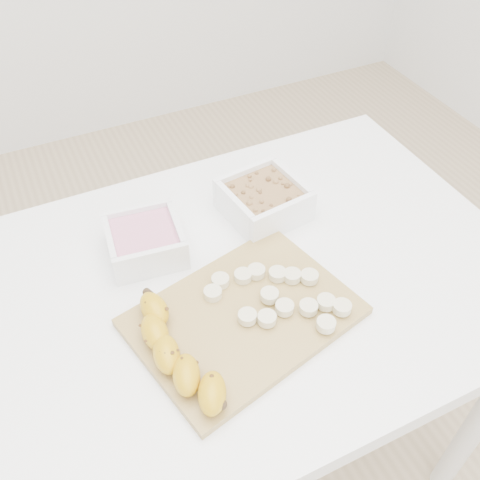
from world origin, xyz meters
name	(u,v)px	position (x,y,z in m)	size (l,w,h in m)	color
ground	(245,453)	(0.00, 0.00, 0.00)	(3.50, 3.50, 0.00)	#C6AD89
table	(247,308)	(0.00, 0.00, 0.65)	(1.00, 0.70, 0.75)	white
bowl_yogurt	(145,240)	(-0.14, 0.13, 0.78)	(0.15, 0.15, 0.06)	white
bowl_granola	(264,199)	(0.10, 0.13, 0.78)	(0.16, 0.16, 0.07)	white
cutting_board	(244,316)	(-0.05, -0.09, 0.76)	(0.35, 0.25, 0.01)	#A68847
banana	(178,353)	(-0.18, -0.12, 0.79)	(0.06, 0.23, 0.04)	#C18E0E
banana_slices	(278,295)	(0.02, -0.08, 0.77)	(0.21, 0.19, 0.02)	beige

